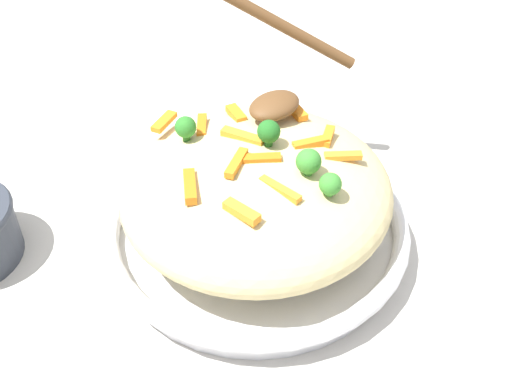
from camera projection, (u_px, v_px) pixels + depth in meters
name	position (u px, v px, depth m)	size (l,w,h in m)	color
ground_plane	(256.00, 244.00, 0.64)	(2.40, 2.40, 0.00)	beige
serving_bowl	(256.00, 230.00, 0.62)	(0.30, 0.30, 0.04)	silver
pasta_mound	(256.00, 190.00, 0.59)	(0.26, 0.25, 0.09)	#DBC689
carrot_piece_0	(311.00, 144.00, 0.58)	(0.03, 0.01, 0.01)	orange
carrot_piece_1	(258.00, 159.00, 0.55)	(0.04, 0.01, 0.01)	orange
carrot_piece_2	(328.00, 137.00, 0.59)	(0.03, 0.01, 0.01)	orange
carrot_piece_3	(236.00, 163.00, 0.55)	(0.04, 0.01, 0.01)	orange
carrot_piece_4	(164.00, 122.00, 0.61)	(0.03, 0.01, 0.01)	orange
carrot_piece_5	(190.00, 186.00, 0.53)	(0.04, 0.01, 0.01)	orange
carrot_piece_6	(294.00, 108.00, 0.62)	(0.04, 0.01, 0.01)	orange
carrot_piece_7	(343.00, 156.00, 0.57)	(0.03, 0.01, 0.01)	orange
carrot_piece_8	(280.00, 189.00, 0.53)	(0.04, 0.01, 0.01)	orange
carrot_piece_9	(242.00, 212.00, 0.51)	(0.03, 0.01, 0.01)	orange
carrot_piece_10	(236.00, 114.00, 0.62)	(0.03, 0.01, 0.01)	orange
carrot_piece_11	(243.00, 137.00, 0.58)	(0.04, 0.01, 0.01)	orange
carrot_piece_12	(204.00, 124.00, 0.60)	(0.03, 0.01, 0.01)	orange
broccoli_floret_0	(330.00, 184.00, 0.52)	(0.02, 0.02, 0.02)	#377928
broccoli_floret_1	(268.00, 131.00, 0.56)	(0.02, 0.02, 0.03)	#205B1C
broccoli_floret_2	(186.00, 128.00, 0.58)	(0.02, 0.02, 0.03)	#296820
broccoli_floret_3	(309.00, 162.00, 0.54)	(0.02, 0.02, 0.03)	#377928
serving_spoon	(275.00, 71.00, 0.62)	(0.15, 0.14, 0.11)	brown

